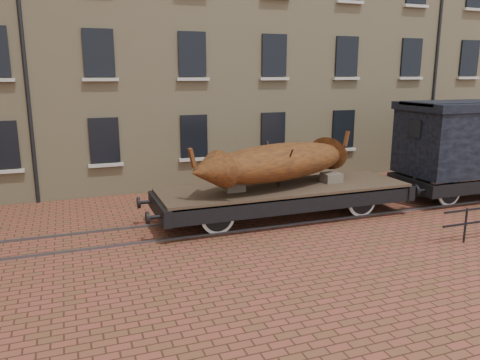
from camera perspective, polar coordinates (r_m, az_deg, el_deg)
name	(u,v)px	position (r m, az deg, el deg)	size (l,w,h in m)	color
ground	(306,216)	(15.90, 8.01, -4.34)	(90.00, 90.00, 0.00)	brown
warehouse_cream	(270,27)	(25.60, 3.62, 18.08)	(40.00, 10.19, 14.00)	tan
rail_track	(306,215)	(15.89, 8.01, -4.24)	(30.00, 1.52, 0.06)	#59595E
flatcar_wagon	(284,193)	(15.30, 5.43, -1.56)	(9.26, 2.51, 1.40)	#463A29
iron_boat	(279,162)	(14.99, 4.77, 2.23)	(6.60, 3.44, 1.60)	brown
goods_van	(480,137)	(19.95, 27.22, 4.66)	(7.13, 2.60, 3.69)	black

